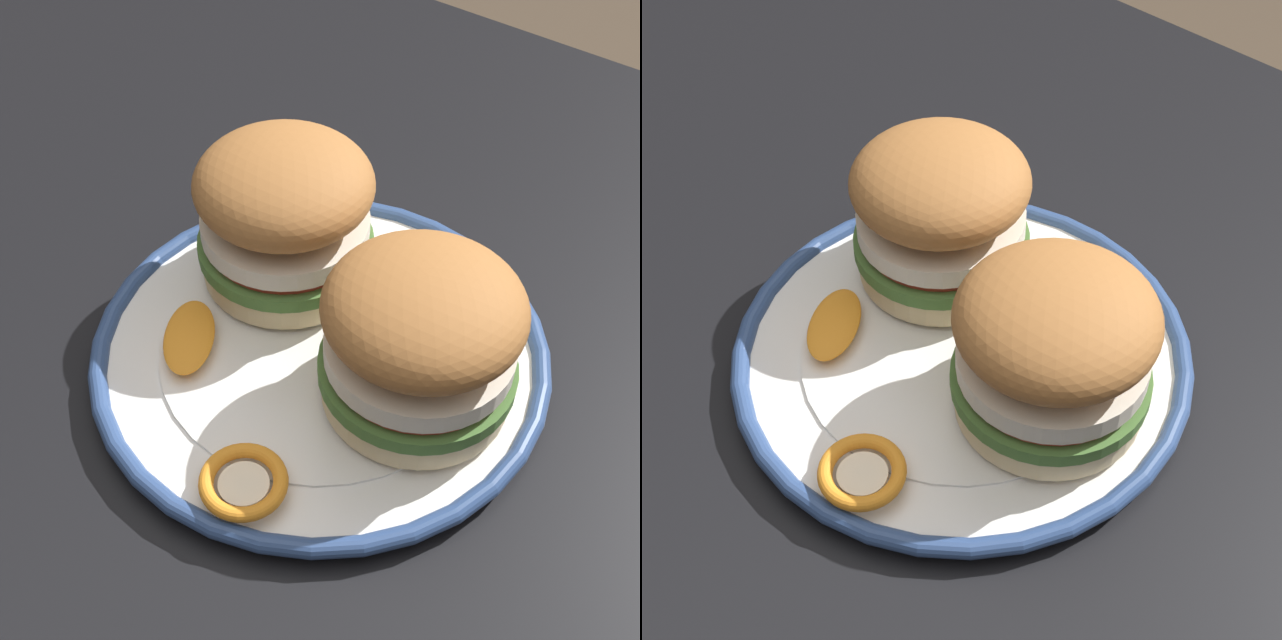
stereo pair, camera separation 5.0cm
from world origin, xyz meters
TOP-DOWN VIEW (x-y plane):
  - dining_table at (0.00, 0.00)m, footprint 1.28×0.90m
  - dinner_plate at (-0.07, 0.01)m, footprint 0.29×0.29m
  - sandwich_half_left at (-0.13, 0.05)m, footprint 0.14×0.14m
  - sandwich_half_right at (0.00, 0.01)m, footprint 0.14×0.14m
  - orange_peel_curled at (-0.04, -0.10)m, footprint 0.07×0.07m
  - orange_peel_strip_long at (-0.14, -0.04)m, footprint 0.06×0.07m

SIDE VIEW (x-z plane):
  - dining_table at x=0.00m, z-range 0.28..1.04m
  - dinner_plate at x=-0.07m, z-range 0.77..0.78m
  - orange_peel_strip_long at x=-0.14m, z-range 0.78..0.79m
  - orange_peel_curled at x=-0.04m, z-range 0.78..0.79m
  - sandwich_half_left at x=-0.13m, z-range 0.78..0.88m
  - sandwich_half_right at x=0.00m, z-range 0.78..0.88m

